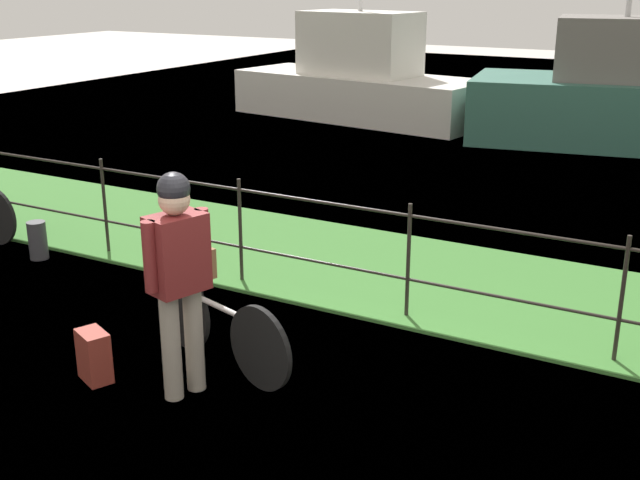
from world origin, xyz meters
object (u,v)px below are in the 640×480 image
Objects in this scene: terrier_dog at (190,239)px; moored_boat_mid at (359,81)px; backpack_on_paving at (94,356)px; mooring_bollard at (38,240)px; wooden_crate at (190,262)px; bicycle_main at (219,325)px; moored_boat_far at (618,98)px; cyclist_person at (178,266)px.

moored_boat_mid is (-3.88, 10.71, -0.18)m from terrier_dog.
backpack_on_paving is 3.06m from mooring_bollard.
moored_boat_mid is (-3.85, 10.70, 0.02)m from wooden_crate.
bicycle_main is at bearing -16.53° from terrier_dog.
moored_boat_far is (1.12, 10.63, 0.49)m from bicycle_main.
backpack_on_paving is at bearing -136.57° from bicycle_main.
wooden_crate is 11.37m from moored_boat_mid.
wooden_crate reaches higher than mooring_bollard.
backpack_on_paving is at bearing -34.43° from mooring_bollard.
moored_boat_far is at bearing -1.86° from moored_boat_mid.
terrier_dog is at bearing -97.74° from moored_boat_far.
moored_boat_far reaches higher than cyclist_person.
wooden_crate is 0.72m from cyclist_person.
bicycle_main is 0.71m from terrier_dog.
cyclist_person is (0.03, -0.48, 0.65)m from bicycle_main.
backpack_on_paving is at bearing -166.27° from cyclist_person.
bicycle_main is 4.63× the size of wooden_crate.
terrier_dog reaches higher than wooden_crate.
wooden_crate is at bearing -70.20° from moored_boat_mid.
cyclist_person is at bearing -69.49° from moored_boat_mid.
backpack_on_paving is (-0.69, -0.66, -0.15)m from bicycle_main.
mooring_bollard is at bearing 154.45° from cyclist_person.
terrier_dog reaches higher than bicycle_main.
wooden_crate reaches higher than backpack_on_paving.
wooden_crate is 0.06× the size of moored_boat_mid.
cyclist_person is (0.34, -0.57, 0.02)m from terrier_dog.
terrier_dog is at bearing -18.67° from mooring_bollard.
mooring_bollard is at bearing -84.31° from moored_boat_mid.
wooden_crate is (-0.33, 0.10, 0.43)m from bicycle_main.
moored_boat_mid is (-3.49, 11.46, 0.60)m from backpack_on_paving.
mooring_bollard is at bearing 161.53° from bicycle_main.
bicycle_main reaches higher than backpack_on_paving.
backpack_on_paving is 11.99m from moored_boat_mid.
moored_boat_far reaches higher than terrier_dog.
bicycle_main is 0.81m from cyclist_person.
terrier_dog reaches higher than backpack_on_paving.
backpack_on_paving is 0.07× the size of moored_boat_mid.
moored_boat_far is at bearing 84.40° from cyclist_person.
cyclist_person is at bearing -57.59° from wooden_crate.
cyclist_person reaches higher than backpack_on_paving.
bicycle_main is at bearing -113.39° from backpack_on_paving.
moored_boat_far is at bearing 65.57° from mooring_bollard.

